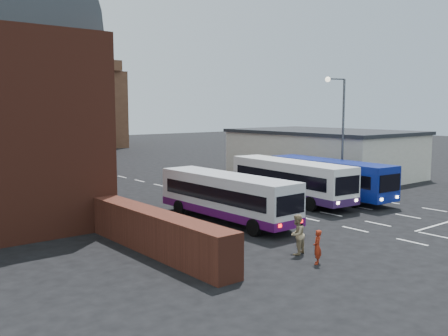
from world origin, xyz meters
TOP-DOWN VIEW (x-y plane):
  - ground at (0.00, 0.00)m, footprint 180.00×180.00m
  - forecourt_wall at (-10.20, 2.00)m, footprint 1.20×10.00m
  - cream_building at (15.00, 14.00)m, footprint 10.40×16.40m
  - castle_keep at (6.00, 66.00)m, footprint 22.00×22.00m
  - bus_white_outbound at (-3.98, 4.86)m, footprint 2.48×9.57m
  - bus_white_inbound at (3.11, 6.78)m, footprint 3.20×10.19m
  - bus_blue at (6.00, 5.78)m, footprint 2.98×9.92m
  - bus_red_double at (-1.30, 31.23)m, footprint 3.82×10.25m
  - street_lamp at (8.32, 6.84)m, footprint 1.68×0.65m
  - pedestrian_red at (-6.00, -3.36)m, footprint 0.61×0.58m
  - pedestrian_beige at (-5.65, -1.93)m, footprint 0.99×0.86m

SIDE VIEW (x-z plane):
  - ground at x=0.00m, z-range 0.00..0.00m
  - pedestrian_red at x=-6.00m, z-range 0.00..1.39m
  - pedestrian_beige at x=-5.65m, z-range 0.00..1.74m
  - forecourt_wall at x=-10.20m, z-range 0.00..1.80m
  - bus_white_outbound at x=-3.98m, z-range 0.24..2.84m
  - bus_blue at x=6.00m, z-range 0.24..2.91m
  - bus_white_inbound at x=3.11m, z-range 0.25..2.98m
  - bus_red_double at x=-1.30m, z-range 0.13..4.13m
  - cream_building at x=15.00m, z-range 0.03..4.28m
  - street_lamp at x=8.32m, z-range 0.87..9.34m
  - castle_keep at x=6.00m, z-range 0.00..12.00m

